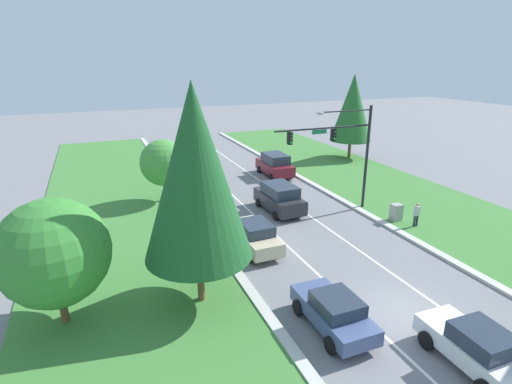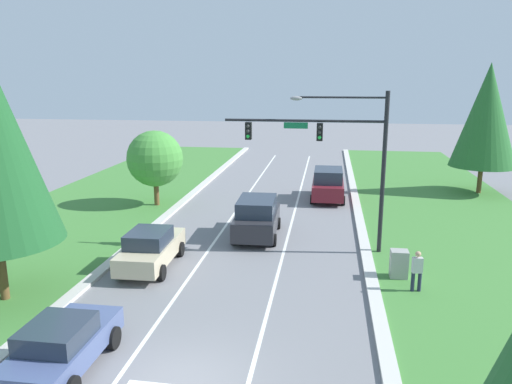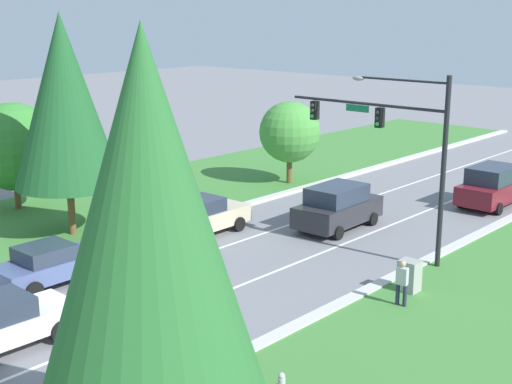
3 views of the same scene
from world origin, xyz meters
TOP-DOWN VIEW (x-y plane):
  - ground_plane at (0.00, 0.00)m, footprint 160.00×160.00m
  - curb_strip_right at (5.65, 0.00)m, footprint 0.50×90.00m
  - curb_strip_left at (-5.65, 0.00)m, footprint 0.50×90.00m
  - grass_verge_left at (-10.90, 0.00)m, footprint 10.00×90.00m
  - lane_stripe_inner_left at (-1.80, 0.00)m, footprint 0.14×81.00m
  - lane_stripe_inner_right at (1.80, 0.00)m, footprint 0.14×81.00m
  - traffic_signal_mast at (4.11, 11.43)m, footprint 7.41×0.41m
  - charcoal_suv at (0.19, 13.11)m, footprint 2.35×4.72m
  - champagne_sedan at (-3.75, 8.19)m, footprint 2.08×4.66m
  - burgundy_suv at (3.80, 21.73)m, footprint 2.24×4.69m
  - white_sedan at (0.06, -3.52)m, footprint 2.07×4.19m
  - slate_blue_sedan at (-3.45, 0.24)m, footprint 2.01×4.20m
  - utility_cabinet at (6.76, 8.42)m, footprint 0.70×0.60m
  - pedestrian at (7.24, 7.09)m, footprint 0.41×0.27m
  - oak_near_left_tree at (-13.68, 4.77)m, footprint 4.41×4.41m
  - conifer_far_right_tree at (14.40, 24.99)m, footprint 4.44×4.44m
  - oak_far_left_tree at (-7.06, 18.36)m, footprint 3.53×3.53m
  - conifer_mid_left_tree at (-7.96, 4.19)m, footprint 4.69×4.69m

SIDE VIEW (x-z plane):
  - ground_plane at x=0.00m, z-range 0.00..0.00m
  - lane_stripe_inner_left at x=-1.80m, z-range 0.00..0.01m
  - lane_stripe_inner_right at x=1.80m, z-range 0.00..0.01m
  - grass_verge_left at x=-10.90m, z-range 0.00..0.08m
  - curb_strip_right at x=5.65m, z-range 0.00..0.15m
  - curb_strip_left at x=-5.65m, z-range 0.00..0.15m
  - utility_cabinet at x=6.76m, z-range 0.00..1.22m
  - slate_blue_sedan at x=-3.45m, z-range 0.02..1.58m
  - white_sedan at x=0.06m, z-range 0.01..1.66m
  - champagne_sedan at x=-3.75m, z-range 0.00..1.72m
  - pedestrian at x=7.24m, z-range 0.09..1.78m
  - charcoal_suv at x=0.19m, z-range 0.01..2.06m
  - burgundy_suv at x=3.80m, z-range 0.00..2.11m
  - oak_far_left_tree at x=-7.06m, z-range 0.65..5.51m
  - oak_near_left_tree at x=-13.68m, z-range 0.53..6.01m
  - traffic_signal_mast at x=4.11m, z-range 1.26..8.78m
  - conifer_far_right_tree at x=14.40m, z-range 0.99..10.08m
  - conifer_mid_left_tree at x=-7.96m, z-range 1.15..10.98m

